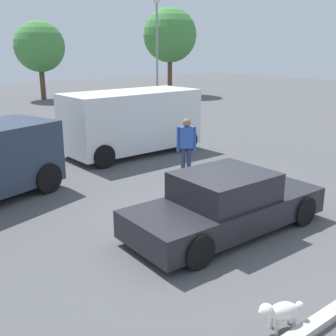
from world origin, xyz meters
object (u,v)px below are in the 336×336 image
Objects in this scene: van_white at (132,120)px; light_post_near at (157,33)px; sedan_foreground at (226,204)px; pedestrian at (186,142)px; dog at (280,312)px.

van_white is 0.72× the size of light_post_near.
light_post_near is (11.08, 17.48, 4.01)m from sedan_foreground.
sedan_foreground is 3.87m from pedestrian.
light_post_near is at bearing 57.95° from sedan_foreground.
van_white is 14.40m from light_post_near.
dog is 0.38× the size of pedestrian.
van_white is 2.83× the size of pedestrian.
pedestrian is (1.79, 3.40, 0.46)m from sedan_foreground.
pedestrian is at bearing -100.44° from dog.
sedan_foreground is 6.69× the size of dog.
light_post_near reaches higher than dog.
van_white is at bearing -92.43° from dog.
pedestrian is 0.25× the size of light_post_near.
pedestrian is at bearing 62.57° from sedan_foreground.
sedan_foreground is 21.08m from light_post_near.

